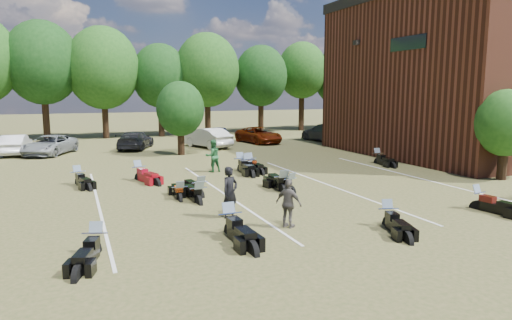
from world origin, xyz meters
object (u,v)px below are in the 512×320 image
motorcycle_3 (230,235)px  person_grey (289,204)px  car_4 (218,135)px  person_green (213,156)px  person_black (230,192)px

motorcycle_3 → person_grey: bearing=-0.3°
car_4 → motorcycle_3: size_ratio=1.73×
motorcycle_3 → car_4: bearing=72.2°
car_4 → person_grey: (-4.70, -22.60, 0.06)m
person_green → motorcycle_3: bearing=68.8°
person_black → motorcycle_3: (-0.62, -1.81, -0.88)m
person_green → motorcycle_3: person_green is taller
person_grey → person_black: bearing=4.3°
car_4 → person_green: person_green is taller
person_black → person_green: person_black is taller
car_4 → motorcycle_3: bearing=-83.7°
person_green → person_grey: person_green is taller
person_black → person_grey: bearing=-77.9°
car_4 → person_green: (-4.03, -12.08, 0.15)m
person_black → motorcycle_3: bearing=-133.9°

